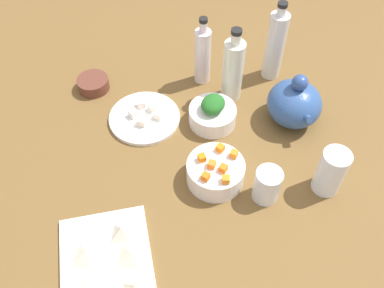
{
  "coord_description": "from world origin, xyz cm",
  "views": [
    {
      "loc": [
        67.23,
        -18.53,
        94.67
      ],
      "look_at": [
        0.0,
        0.0,
        8.0
      ],
      "focal_mm": 39.41,
      "sensor_mm": 36.0,
      "label": 1
    }
  ],
  "objects": [
    {
      "name": "bowl_small_side",
      "position": [
        -33.66,
        -22.47,
        4.88
      ],
      "size": [
        9.64,
        9.64,
        3.76
      ],
      "primitive_type": "cylinder",
      "color": "brown",
      "rests_on": "tabletop"
    },
    {
      "name": "carrot_cube_6",
      "position": [
        9.26,
        2.51,
        10.17
      ],
      "size": [
        2.5,
        2.5,
        1.8
      ],
      "primitive_type": "cube",
      "rotation": [
        0.0,
        0.0,
        0.97
      ],
      "color": "orange",
      "rests_on": "bowl_carrots"
    },
    {
      "name": "teapot",
      "position": [
        -5.43,
        31.49,
        9.48
      ],
      "size": [
        17.36,
        15.28,
        16.49
      ],
      "color": "#2F538E",
      "rests_on": "tabletop"
    },
    {
      "name": "tofu_cube_3",
      "position": [
        -18.44,
        -6.94,
        5.3
      ],
      "size": [
        2.82,
        2.82,
        2.2
      ],
      "primitive_type": "cube",
      "rotation": [
        0.0,
        0.0,
        0.35
      ],
      "color": "white",
      "rests_on": "plate_tofu"
    },
    {
      "name": "plate_tofu",
      "position": [
        -16.56,
        -9.84,
        3.6
      ],
      "size": [
        20.7,
        20.7,
        1.2
      ],
      "primitive_type": "cylinder",
      "color": "white",
      "rests_on": "tabletop"
    },
    {
      "name": "dumpling_0",
      "position": [
        18.88,
        -22.16,
        5.59
      ],
      "size": [
        6.57,
        6.72,
        3.17
      ],
      "primitive_type": "pyramid",
      "rotation": [
        0.0,
        0.0,
        5.17
      ],
      "color": "beige",
      "rests_on": "cutting_board"
    },
    {
      "name": "drinking_glass_1",
      "position": [
        17.26,
        14.41,
        7.8
      ],
      "size": [
        6.68,
        6.68,
        9.61
      ],
      "primitive_type": "cylinder",
      "color": "white",
      "rests_on": "tabletop"
    },
    {
      "name": "bottle_1",
      "position": [
        -25.15,
        32.94,
        14.5
      ],
      "size": [
        5.75,
        5.75,
        26.01
      ],
      "color": "silver",
      "rests_on": "tabletop"
    },
    {
      "name": "tofu_cube_0",
      "position": [
        -20.81,
        -9.73,
        5.3
      ],
      "size": [
        2.4,
        2.4,
        2.2
      ],
      "primitive_type": "cube",
      "rotation": [
        0.0,
        0.0,
        3.04
      ],
      "color": "white",
      "rests_on": "plate_tofu"
    },
    {
      "name": "carrot_cube_5",
      "position": [
        7.66,
        8.9,
        10.17
      ],
      "size": [
        2.53,
        2.53,
        1.8
      ],
      "primitive_type": "cube",
      "rotation": [
        0.0,
        0.0,
        0.9
      ],
      "color": "orange",
      "rests_on": "bowl_carrots"
    },
    {
      "name": "bowl_carrots",
      "position": [
        9.09,
        3.72,
        6.14
      ],
      "size": [
        14.88,
        14.88,
        6.27
      ],
      "primitive_type": "cylinder",
      "color": "white",
      "rests_on": "tabletop"
    },
    {
      "name": "dumpling_3",
      "position": [
        22.31,
        -30.89,
        5.25
      ],
      "size": [
        7.42,
        7.29,
        2.49
      ],
      "primitive_type": "pyramid",
      "rotation": [
        0.0,
        0.0,
        3.45
      ],
      "color": "beige",
      "rests_on": "cutting_board"
    },
    {
      "name": "dumpling_2",
      "position": [
        32.59,
        -21.64,
        5.21
      ],
      "size": [
        6.38,
        6.41,
        2.42
      ],
      "primitive_type": "pyramid",
      "rotation": [
        0.0,
        0.0,
        4.05
      ],
      "color": "beige",
      "rests_on": "cutting_board"
    },
    {
      "name": "carrot_cube_4",
      "position": [
        4.9,
        6.17,
        10.17
      ],
      "size": [
        2.52,
        2.52,
        1.8
      ],
      "primitive_type": "cube",
      "rotation": [
        0.0,
        0.0,
        0.64
      ],
      "color": "orange",
      "rests_on": "bowl_carrots"
    },
    {
      "name": "tofu_cube_2",
      "position": [
        -13.71,
        -11.04,
        5.3
      ],
      "size": [
        3.04,
        3.04,
        2.2
      ],
      "primitive_type": "cube",
      "rotation": [
        0.0,
        0.0,
        1.0
      ],
      "color": "#FAE5CB",
      "rests_on": "plate_tofu"
    },
    {
      "name": "bowl_greens",
      "position": [
        -10.39,
        8.96,
        5.65
      ],
      "size": [
        13.55,
        13.55,
        5.29
      ],
      "primitive_type": "cylinder",
      "color": "white",
      "rests_on": "tabletop"
    },
    {
      "name": "dumpling_4",
      "position": [
        25.14,
        -21.24,
        5.3
      ],
      "size": [
        7.51,
        7.37,
        2.61
      ],
      "primitive_type": "pyramid",
      "rotation": [
        0.0,
        0.0,
        3.52
      ],
      "color": "beige",
      "rests_on": "cutting_board"
    },
    {
      "name": "carrot_cube_1",
      "position": [
        14.47,
        4.51,
        10.17
      ],
      "size": [
        2.26,
        2.26,
        1.8
      ],
      "primitive_type": "cube",
      "rotation": [
        0.0,
        0.0,
        1.27
      ],
      "color": "orange",
      "rests_on": "bowl_carrots"
    },
    {
      "name": "carrot_cube_3",
      "position": [
        12.37,
        -0.39,
        10.17
      ],
      "size": [
        2.54,
        2.54,
        1.8
      ],
      "primitive_type": "cube",
      "rotation": [
        0.0,
        0.0,
        0.76
      ],
      "color": "orange",
      "rests_on": "bowl_carrots"
    },
    {
      "name": "bottle_0",
      "position": [
        -19.43,
        17.64,
        13.33
      ],
      "size": [
        6.12,
        6.12,
        24.1
      ],
      "color": "silver",
      "rests_on": "tabletop"
    },
    {
      "name": "bottle_2",
      "position": [
        -28.64,
        11.19,
        12.68
      ],
      "size": [
        4.94,
        4.94,
        22.67
      ],
      "color": "silver",
      "rests_on": "tabletop"
    },
    {
      "name": "tofu_cube_4",
      "position": [
        -14.99,
        -5.95,
        5.3
      ],
      "size": [
        3.09,
        3.09,
        2.2
      ],
      "primitive_type": "cube",
      "rotation": [
        0.0,
        0.0,
        0.9
      ],
      "color": "white",
      "rests_on": "plate_tofu"
    },
    {
      "name": "cutting_board",
      "position": [
        28.21,
        -27.16,
        3.5
      ],
      "size": [
        33.85,
        22.39,
        1.0
      ],
      "primitive_type": "cube",
      "rotation": [
        0.0,
        0.0,
        -0.06
      ],
      "color": "white",
      "rests_on": "tabletop"
    },
    {
      "name": "carrot_cube_0",
      "position": [
        6.65,
        0.73,
        10.17
      ],
      "size": [
        1.93,
        1.93,
        1.8
      ],
      "primitive_type": "cube",
      "rotation": [
        0.0,
        0.0,
        0.08
      ],
      "color": "orange",
      "rests_on": "bowl_carrots"
    },
    {
      "name": "chopped_greens_mound",
      "position": [
        -10.39,
        8.96,
        10.33
      ],
      "size": [
        9.98,
        9.97,
        4.07
      ],
      "primitive_type": "ellipsoid",
      "rotation": [
        0.0,
        0.0,
        2.36
      ],
      "color": "#226622",
      "rests_on": "bowl_greens"
    },
    {
      "name": "tofu_cube_1",
      "position": [
        -17.54,
        -12.84,
        5.3
      ],
      "size": [
        2.94,
        2.94,
        2.2
      ],
      "primitive_type": "cube",
      "rotation": [
        0.0,
        0.0,
        2.02
      ],
      "color": "white",
      "rests_on": "plate_tofu"
    },
    {
      "name": "drinking_glass_0",
      "position": [
        18.86,
        30.29,
        9.71
      ],
      "size": [
        6.98,
        6.98,
        13.43
      ],
      "primitive_type": "cylinder",
      "color": "white",
      "rests_on": "tabletop"
    },
    {
      "name": "carrot_cube_2",
      "position": [
        11.15,
        4.93,
        10.17
      ],
      "size": [
        2.54,
        2.54,
        1.8
      ],
      "primitive_type": "cube",
      "rotation": [
        0.0,
        0.0,
        0.75
      ],
      "color": "orange",
      "rests_on": "bowl_carrots"
    },
    {
      "name": "tabletop",
      "position": [
        0.0,
        0.0,
        1.5
      ],
      "size": [
        190.0,
        190.0,
        3.0
      ],
      "primitive_type": "cube",
      "color": "brown",
      "rests_on": "ground"
    }
  ]
}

